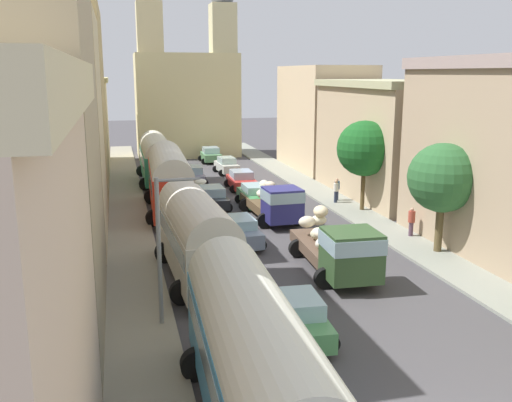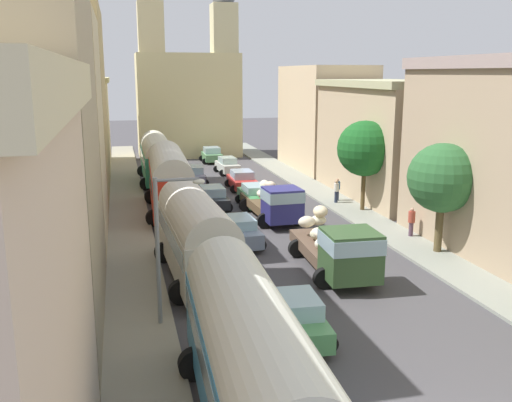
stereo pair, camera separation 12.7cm
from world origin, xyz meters
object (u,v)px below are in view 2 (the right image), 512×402
Objects in this scene: car_5 at (238,231)px; car_7 at (194,175)px; parked_bus_3 at (158,157)px; pedestrian_0 at (336,190)px; cargo_truck_0 at (338,248)px; streetlamp_near at (165,237)px; car_3 at (212,155)px; cargo_truck_1 at (275,202)px; car_4 at (296,318)px; pedestrian_1 at (337,189)px; car_1 at (242,180)px; car_6 at (212,198)px; parked_bus_2 at (170,178)px; parked_bus_0 at (251,357)px; car_0 at (256,196)px; car_2 at (227,165)px; pedestrian_2 at (411,221)px; parked_bus_1 at (196,233)px.

car_7 is at bearing 89.91° from car_5.
pedestrian_0 is at bearing -44.41° from parked_bus_3.
streetlamp_near is at bearing -156.74° from cargo_truck_0.
cargo_truck_1 is at bearing -90.24° from car_3.
car_4 is 21.88m from pedestrian_1.
streetlamp_near reaches higher than car_1.
car_3 is 0.88× the size of car_7.
pedestrian_1 is at bearing -41.92° from parked_bus_3.
parked_bus_3 is at bearing 105.47° from car_6.
parked_bus_2 is 2.50× the size of car_6.
car_4 is at bearing 60.58° from parked_bus_0.
parked_bus_3 reaches higher than car_6.
parked_bus_2 is 11.10m from parked_bus_3.
pedestrian_0 is at bearing -5.52° from car_6.
cargo_truck_1 is at bearing 77.29° from car_4.
streetlamp_near reaches higher than car_0.
car_2 is 2.21× the size of pedestrian_2.
pedestrian_0 is 0.73m from pedestrian_1.
parked_bus_1 is 5.04m from streetlamp_near.
car_4 is at bearing -123.94° from cargo_truck_0.
parked_bus_2 is at bearing -175.19° from car_0.
car_5 is (0.29, 11.24, -0.00)m from car_4.
car_2 is 0.94× the size of car_5.
pedestrian_0 is at bearing -7.00° from car_0.
pedestrian_0 is (8.98, 19.15, 0.21)m from car_4.
car_5 is at bearing -109.53° from car_0.
streetlamp_near is at bearing 153.36° from car_4.
parked_bus_0 reaches higher than car_7.
parked_bus_3 is at bearing 135.59° from pedestrian_0.
streetlamp_near is at bearing -104.67° from car_2.
pedestrian_1 reaches higher than car_5.
cargo_truck_1 is 5.46m from car_6.
car_7 is 2.40× the size of pedestrian_1.
parked_bus_3 reaches higher than car_0.
parked_bus_1 is 17.70m from pedestrian_1.
streetlamp_near reaches higher than cargo_truck_1.
parked_bus_0 reaches higher than pedestrian_1.
streetlamp_near is at bearing -95.61° from parked_bus_2.
parked_bus_1 is at bearing -97.30° from car_7.
pedestrian_1 is at bearing -0.45° from car_0.
parked_bus_0 is at bearing -90.52° from parked_bus_2.
car_6 is at bearing -119.64° from car_1.
pedestrian_0 is (11.52, -0.20, -1.36)m from parked_bus_2.
car_1 is at bearing 111.85° from pedestrian_2.
streetlamp_near is at bearing -99.59° from car_7.
parked_bus_0 is at bearing -121.88° from cargo_truck_0.
parked_bus_2 is 8.73m from car_5.
parked_bus_3 is 2.40× the size of car_7.
cargo_truck_0 is 4.21× the size of pedestrian_0.
cargo_truck_0 is at bearing -10.56° from parked_bus_1.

